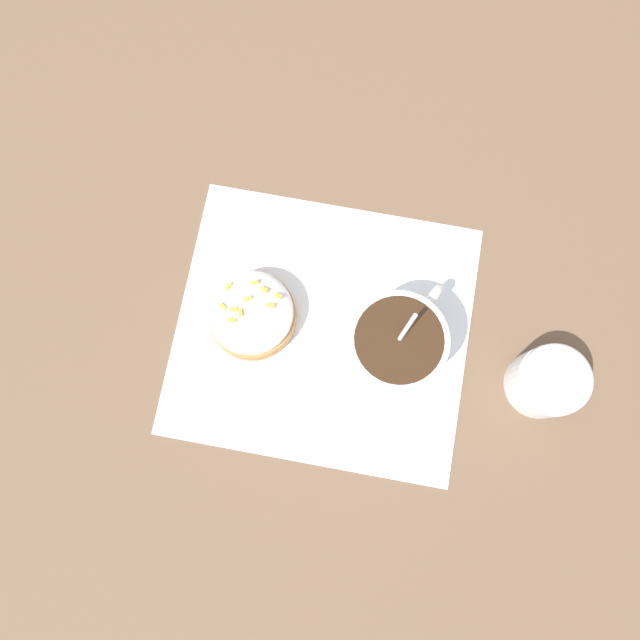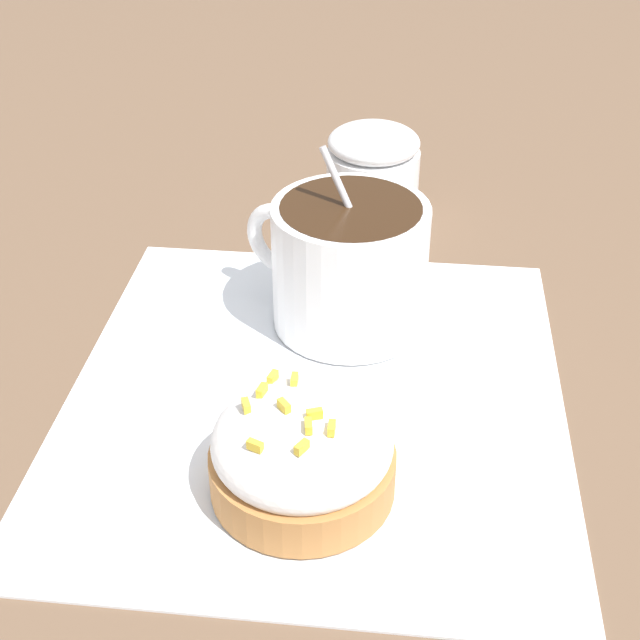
# 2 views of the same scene
# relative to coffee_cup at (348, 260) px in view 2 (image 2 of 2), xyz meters

# --- Properties ---
(ground_plane) EXTENTS (3.00, 3.00, 0.00)m
(ground_plane) POSITION_rel_coffee_cup_xyz_m (-0.07, 0.01, -0.04)
(ground_plane) COLOR brown
(paper_napkin) EXTENTS (0.31, 0.28, 0.00)m
(paper_napkin) POSITION_rel_coffee_cup_xyz_m (-0.07, 0.01, -0.04)
(paper_napkin) COLOR white
(paper_napkin) RESTS_ON ground_plane
(coffee_cup) EXTENTS (0.09, 0.11, 0.11)m
(coffee_cup) POSITION_rel_coffee_cup_xyz_m (0.00, 0.00, 0.00)
(coffee_cup) COLOR white
(coffee_cup) RESTS_ON paper_napkin
(frosted_pastry) EXTENTS (0.09, 0.09, 0.05)m
(frosted_pastry) POSITION_rel_coffee_cup_xyz_m (-0.14, -0.00, -0.02)
(frosted_pastry) COLOR #B2753D
(frosted_pastry) RESTS_ON paper_napkin
(sugar_bowl) EXTENTS (0.07, 0.07, 0.06)m
(sugar_bowl) POSITION_rel_coffee_cup_xyz_m (0.15, 0.01, -0.01)
(sugar_bowl) COLOR white
(sugar_bowl) RESTS_ON ground_plane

